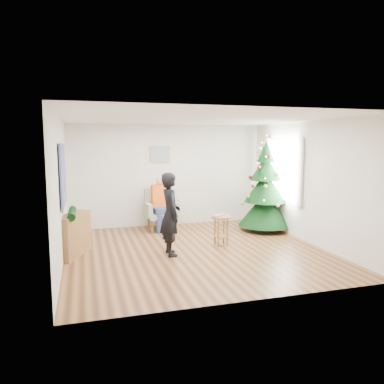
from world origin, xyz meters
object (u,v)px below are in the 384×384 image
object	(u,v)px
console	(73,235)
standing_man	(170,214)
christmas_tree	(265,189)
stool	(221,230)
armchair	(161,215)

from	to	relation	value
console	standing_man	bearing A→B (deg)	9.74
christmas_tree	stool	world-z (taller)	christmas_tree
stool	armchair	xyz separation A→B (m)	(-0.92, 1.75, 0.06)
christmas_tree	armchair	distance (m)	2.63
christmas_tree	armchair	world-z (taller)	christmas_tree
christmas_tree	armchair	bearing A→B (deg)	162.15
armchair	console	size ratio (longest dim) A/B	1.01
christmas_tree	standing_man	world-z (taller)	christmas_tree
standing_man	console	distance (m)	1.89
christmas_tree	armchair	size ratio (longest dim) A/B	2.26
stool	armchair	bearing A→B (deg)	117.87
christmas_tree	stool	distance (m)	1.92
christmas_tree	console	size ratio (longest dim) A/B	2.28
stool	standing_man	xyz separation A→B (m)	(-1.18, -0.38, 0.48)
stool	console	distance (m)	2.97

